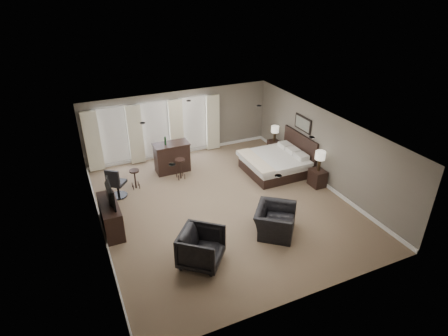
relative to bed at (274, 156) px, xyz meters
name	(u,v)px	position (x,y,z in m)	size (l,w,h in m)	color
room	(223,169)	(-2.58, -1.24, 0.62)	(7.60, 8.60, 2.64)	#76614B
window_bay	(156,131)	(-3.58, 2.87, 0.52)	(5.25, 0.20, 2.30)	silver
bed	(274,156)	(0.00, 0.00, 0.00)	(2.13, 2.03, 1.36)	silver
nightstand_near	(317,178)	(0.89, -1.45, -0.38)	(0.45, 0.54, 0.59)	black
nightstand_far	(274,147)	(0.89, 1.45, -0.41)	(0.40, 0.49, 0.53)	black
lamp_near	(320,161)	(0.89, -1.45, 0.27)	(0.34, 0.34, 0.71)	beige
lamp_far	(275,134)	(0.89, 1.45, 0.17)	(0.31, 0.31, 0.64)	beige
wall_art	(303,124)	(1.12, 0.00, 1.07)	(0.04, 0.96, 0.56)	slate
dresser	(111,217)	(-6.03, -1.09, -0.23)	(0.49, 1.53, 0.89)	black
tv	(108,201)	(-6.03, -1.09, 0.28)	(1.06, 0.61, 0.14)	black
armchair_near	(275,217)	(-1.83, -3.12, -0.15)	(1.21, 0.79, 1.06)	black
armchair_far	(201,246)	(-4.18, -3.45, -0.15)	(1.02, 0.96, 1.05)	black
bar_counter	(172,157)	(-3.36, 1.66, -0.12)	(1.28, 0.67, 1.12)	black
bar_stool_left	(135,179)	(-4.90, 0.96, -0.33)	(0.33, 0.33, 0.70)	black
bar_stool_right	(180,169)	(-3.27, 0.98, -0.29)	(0.36, 0.36, 0.77)	black
desk_chair	(117,182)	(-5.54, 0.66, -0.14)	(0.55, 0.55, 1.08)	black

